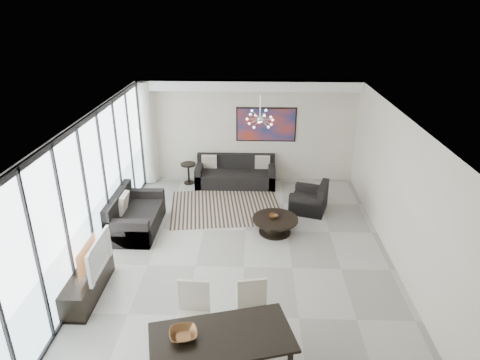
{
  "coord_description": "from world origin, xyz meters",
  "views": [
    {
      "loc": [
        0.17,
        -7.1,
        4.94
      ],
      "look_at": [
        -0.13,
        1.47,
        1.25
      ],
      "focal_mm": 32.0,
      "sensor_mm": 36.0,
      "label": 1
    }
  ],
  "objects_px": {
    "coffee_table": "(275,224)",
    "dining_table": "(222,341)",
    "sofa_main": "(236,175)",
    "television": "(93,255)",
    "tv_console": "(88,283)"
  },
  "relations": [
    {
      "from": "sofa_main",
      "to": "dining_table",
      "type": "xyz_separation_m",
      "value": [
        0.12,
        -6.8,
        0.43
      ]
    },
    {
      "from": "coffee_table",
      "to": "sofa_main",
      "type": "distance_m",
      "value": 2.88
    },
    {
      "from": "dining_table",
      "to": "coffee_table",
      "type": "bearing_deg",
      "value": 77.72
    },
    {
      "from": "sofa_main",
      "to": "television",
      "type": "bearing_deg",
      "value": -114.47
    },
    {
      "from": "dining_table",
      "to": "television",
      "type": "bearing_deg",
      "value": 142.28
    },
    {
      "from": "coffee_table",
      "to": "dining_table",
      "type": "distance_m",
      "value": 4.23
    },
    {
      "from": "coffee_table",
      "to": "television",
      "type": "bearing_deg",
      "value": -145.25
    },
    {
      "from": "coffee_table",
      "to": "television",
      "type": "distance_m",
      "value": 4.02
    },
    {
      "from": "coffee_table",
      "to": "dining_table",
      "type": "relative_size",
      "value": 0.5
    },
    {
      "from": "tv_console",
      "to": "dining_table",
      "type": "relative_size",
      "value": 0.76
    },
    {
      "from": "coffee_table",
      "to": "dining_table",
      "type": "height_order",
      "value": "dining_table"
    },
    {
      "from": "sofa_main",
      "to": "television",
      "type": "height_order",
      "value": "television"
    },
    {
      "from": "sofa_main",
      "to": "tv_console",
      "type": "height_order",
      "value": "sofa_main"
    },
    {
      "from": "coffee_table",
      "to": "tv_console",
      "type": "distance_m",
      "value": 4.14
    },
    {
      "from": "coffee_table",
      "to": "sofa_main",
      "type": "bearing_deg",
      "value": 110.6
    }
  ]
}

